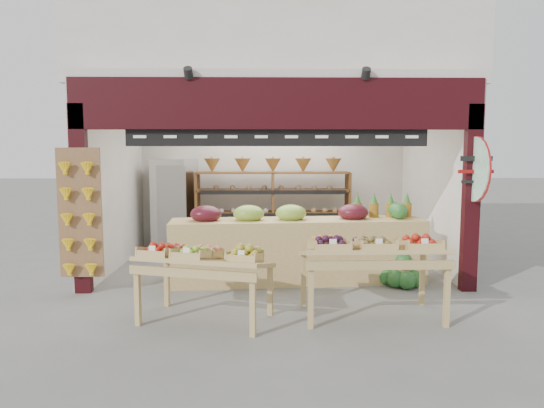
{
  "coord_description": "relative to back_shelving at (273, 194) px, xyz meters",
  "views": [
    {
      "loc": [
        -0.18,
        -7.83,
        1.98
      ],
      "look_at": [
        -0.06,
        -0.2,
        1.17
      ],
      "focal_mm": 32.0,
      "sensor_mm": 36.0,
      "label": 1
    }
  ],
  "objects": [
    {
      "name": "gift_sign",
      "position": [
        2.76,
        -2.86,
        0.59
      ],
      "size": [
        0.04,
        0.93,
        0.92
      ],
      "color": "#C3F5D6",
      "rests_on": "ground"
    },
    {
      "name": "banana_board",
      "position": [
        -2.72,
        -2.89,
        -0.04
      ],
      "size": [
        0.6,
        0.15,
        1.8
      ],
      "color": "brown",
      "rests_on": "ground"
    },
    {
      "name": "refrigerator",
      "position": [
        -1.96,
        0.13,
        -0.23
      ],
      "size": [
        0.88,
        0.88,
        1.85
      ],
      "primitive_type": "cube",
      "rotation": [
        0.0,
        0.0,
        -0.26
      ],
      "color": "#B8BBBF",
      "rests_on": "ground"
    },
    {
      "name": "back_shelving",
      "position": [
        0.0,
        0.0,
        0.0
      ],
      "size": [
        3.03,
        0.5,
        1.87
      ],
      "color": "brown",
      "rests_on": "ground"
    },
    {
      "name": "display_table_left",
      "position": [
        -0.96,
        -3.9,
        -0.41
      ],
      "size": [
        1.67,
        1.21,
        0.97
      ],
      "color": "tan",
      "rests_on": "ground"
    },
    {
      "name": "watermelon_pile",
      "position": [
        1.87,
        -2.5,
        -0.99
      ],
      "size": [
        0.64,
        0.64,
        0.5
      ],
      "color": "#184A1D",
      "rests_on": "ground"
    },
    {
      "name": "ground",
      "position": [
        0.01,
        -1.71,
        -1.16
      ],
      "size": [
        60.0,
        60.0,
        0.0
      ],
      "primitive_type": "plane",
      "color": "slate",
      "rests_on": "ground"
    },
    {
      "name": "cardboard_stack",
      "position": [
        -1.13,
        -1.53,
        -0.92
      ],
      "size": [
        1.03,
        0.74,
        0.65
      ],
      "color": "beige",
      "rests_on": "ground"
    },
    {
      "name": "display_table_right",
      "position": [
        1.12,
        -3.83,
        -0.32
      ],
      "size": [
        1.68,
        0.95,
        1.06
      ],
      "color": "tan",
      "rests_on": "ground"
    },
    {
      "name": "mid_counter",
      "position": [
        0.33,
        -2.22,
        -0.63
      ],
      "size": [
        3.91,
        1.03,
        1.19
      ],
      "color": "tan",
      "rests_on": "ground"
    },
    {
      "name": "shop_structure",
      "position": [
        0.01,
        -0.1,
        2.76
      ],
      "size": [
        6.36,
        5.12,
        5.4
      ],
      "color": "silver",
      "rests_on": "ground"
    }
  ]
}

